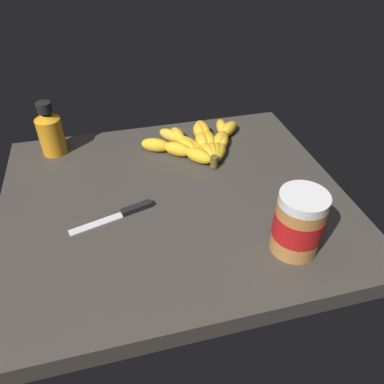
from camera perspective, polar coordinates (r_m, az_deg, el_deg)
name	(u,v)px	position (r cm, az deg, el deg)	size (l,w,h in cm)	color
ground_plane	(174,203)	(85.75, -2.71, -1.71)	(76.63, 66.06, 4.29)	#38332D
banana_bunch	(201,143)	(99.78, 1.37, 7.56)	(29.75, 21.69, 3.67)	gold
peanut_butter_jar	(298,223)	(71.09, 16.00, -4.60)	(9.19, 9.19, 13.00)	#B27238
honey_bottle	(50,131)	(102.55, -20.91, 8.73)	(6.35, 6.35, 14.03)	orange
butter_knife	(120,214)	(80.37, -11.03, -3.38)	(18.09, 6.53, 1.20)	silver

